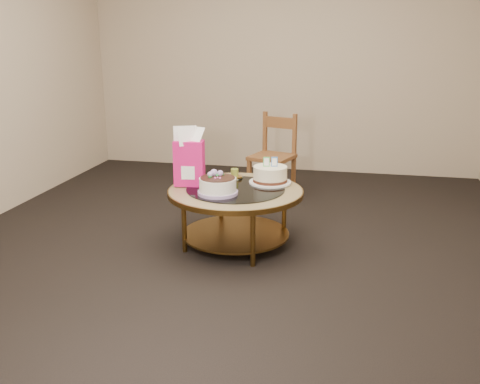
% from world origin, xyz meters
% --- Properties ---
extents(ground, '(5.00, 5.00, 0.00)m').
position_xyz_m(ground, '(0.00, 0.00, 0.00)').
color(ground, black).
rests_on(ground, ground).
extents(room_walls, '(4.52, 5.02, 2.61)m').
position_xyz_m(room_walls, '(0.00, 0.00, 1.54)').
color(room_walls, tan).
rests_on(room_walls, ground).
extents(coffee_table, '(1.02, 1.02, 0.46)m').
position_xyz_m(coffee_table, '(0.00, -0.00, 0.38)').
color(coffee_table, brown).
rests_on(coffee_table, ground).
extents(decorated_cake, '(0.29, 0.29, 0.17)m').
position_xyz_m(decorated_cake, '(-0.10, -0.16, 0.51)').
color(decorated_cake, '#A487BF').
rests_on(decorated_cake, coffee_table).
extents(cream_cake, '(0.33, 0.33, 0.21)m').
position_xyz_m(cream_cake, '(0.23, 0.21, 0.52)').
color(cream_cake, white).
rests_on(cream_cake, coffee_table).
extents(gift_bag, '(0.24, 0.18, 0.45)m').
position_xyz_m(gift_bag, '(-0.36, 0.02, 0.68)').
color(gift_bag, '#F11677').
rests_on(gift_bag, coffee_table).
extents(pillar_candle, '(0.12, 0.12, 0.09)m').
position_xyz_m(pillar_candle, '(-0.07, 0.28, 0.49)').
color(pillar_candle, '#C1B74F').
rests_on(pillar_candle, coffee_table).
extents(dining_chair, '(0.48, 0.48, 0.83)m').
position_xyz_m(dining_chair, '(0.08, 1.35, 0.42)').
color(dining_chair, brown).
rests_on(dining_chair, ground).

